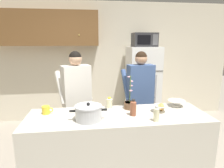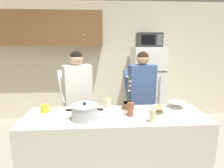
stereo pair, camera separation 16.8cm
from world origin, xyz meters
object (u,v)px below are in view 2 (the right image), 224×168
microwave (149,40)px  potted_orchid (128,104)px  bottle_mid_counter (130,108)px  empty_bowl (177,104)px  refrigerator (147,86)px  cooking_pot (85,112)px  bread_bowl (158,109)px  bottle_far_corner (108,102)px  bottle_near_edge (153,115)px  coffee_mug (45,109)px  person_by_sink (141,90)px  person_near_pot (78,91)px

microwave → potted_orchid: (-0.65, -1.63, -0.81)m
bottle_mid_counter → empty_bowl: bearing=20.4°
refrigerator → cooking_pot: (-1.18, -1.95, 0.18)m
cooking_pot → bread_bowl: (0.87, 0.14, -0.03)m
bottle_far_corner → refrigerator: bearing=60.2°
bottle_near_edge → coffee_mug: bearing=162.8°
bottle_mid_counter → refrigerator: bearing=70.5°
person_by_sink → cooking_pot: (-0.83, -0.93, 0.00)m
coffee_mug → empty_bowl: (1.66, 0.06, -0.00)m
person_by_sink → potted_orchid: bearing=-116.1°
bottle_near_edge → potted_orchid: (-0.19, 0.43, -0.02)m
potted_orchid → bottle_near_edge: bearing=-65.5°
coffee_mug → refrigerator: bearing=45.4°
bottle_far_corner → potted_orchid: size_ratio=0.33×
bottle_mid_counter → potted_orchid: 0.23m
coffee_mug → bottle_mid_counter: (1.01, -0.18, 0.05)m
microwave → cooking_pot: 2.40m
bread_bowl → bottle_mid_counter: bottle_mid_counter is taller
bottle_near_edge → person_by_sink: bearing=84.0°
person_near_pot → bread_bowl: 1.27m
cooking_pot → potted_orchid: potted_orchid is taller
coffee_mug → bread_bowl: bearing=-4.7°
microwave → bottle_near_edge: (-0.46, -2.06, -0.79)m
empty_bowl → bottle_near_edge: (-0.44, -0.44, 0.04)m
person_near_pot → empty_bowl: size_ratio=7.25×
cooking_pot → empty_bowl: size_ratio=1.81×
person_near_pot → coffee_mug: (-0.33, -0.62, -0.04)m
bottle_far_corner → bottle_mid_counter: bearing=-51.0°
bottle_far_corner → potted_orchid: bearing=-14.9°
person_by_sink → bottle_near_edge: (-0.11, -1.05, 0.00)m
refrigerator → bottle_near_edge: size_ratio=9.59×
bottle_far_corner → potted_orchid: 0.26m
person_near_pot → bottle_far_corner: bearing=-48.9°
bread_bowl → potted_orchid: potted_orchid is taller
cooking_pot → potted_orchid: bearing=29.7°
person_near_pot → coffee_mug: size_ratio=12.41×
coffee_mug → empty_bowl: 1.66m
bread_bowl → bottle_near_edge: bearing=-118.8°
microwave → person_near_pot: 1.88m
microwave → bottle_near_edge: size_ratio=2.79×
bread_bowl → refrigerator: bearing=80.2°
empty_bowl → bottle_near_edge: bottle_near_edge is taller
empty_bowl → microwave: bearing=89.3°
microwave → bottle_near_edge: bearing=-102.6°
bottle_mid_counter → coffee_mug: bearing=169.8°
refrigerator → empty_bowl: 1.65m
refrigerator → coffee_mug: (-1.68, -1.70, 0.14)m
refrigerator → bread_bowl: size_ratio=9.14×
bottle_far_corner → coffee_mug: bearing=-171.2°
bread_bowl → bottle_far_corner: bottle_far_corner is taller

